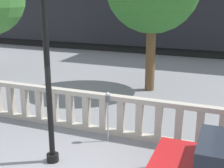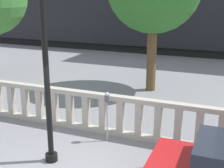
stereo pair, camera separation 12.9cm
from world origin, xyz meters
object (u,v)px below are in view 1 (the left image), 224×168
(lamppost, at_px, (45,30))
(parking_meter, at_px, (108,103))
(train_far, at_px, (182,13))
(train_near, at_px, (155,23))

(lamppost, relative_size, parking_meter, 4.38)
(parking_meter, xyz_separation_m, train_far, (-2.60, 28.99, 0.84))
(parking_meter, height_order, train_near, train_near)
(train_near, height_order, train_far, train_near)
(parking_meter, relative_size, train_far, 0.07)
(train_far, bearing_deg, lamppost, -86.82)
(train_near, bearing_deg, train_far, 91.38)
(lamppost, height_order, train_near, lamppost)
(lamppost, bearing_deg, parking_meter, 60.13)
(parking_meter, distance_m, train_near, 14.83)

